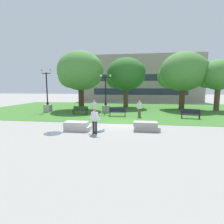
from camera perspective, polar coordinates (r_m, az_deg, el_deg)
name	(u,v)px	position (r m, az deg, el deg)	size (l,w,h in m)	color
ground_plane	(123,124)	(14.80, 3.66, -3.92)	(140.00, 140.00, 0.00)	gray
grass_lawn	(129,109)	(24.65, 5.46, 0.85)	(40.00, 20.00, 0.02)	#3D752D
concrete_block_center	(77,126)	(12.74, -11.29, -4.59)	(1.82, 0.90, 0.64)	#BCB7B2
concrete_block_left	(146,126)	(12.68, 11.09, -4.64)	(1.84, 0.90, 0.64)	#9E9991
person_skateboarder	(95,119)	(11.55, -5.68, -2.42)	(0.92, 0.75, 1.71)	#28282D
skateboard	(99,131)	(12.06, -4.42, -6.25)	(0.83, 0.89, 0.14)	#2D4C75
puddle	(53,133)	(12.39, -18.73, -6.66)	(1.21, 1.21, 0.01)	#47515B
park_bench_near_left	(118,111)	(18.62, 1.81, 0.22)	(1.84, 0.71, 0.90)	#1E232D
park_bench_near_right	(80,110)	(20.34, -10.34, 0.75)	(1.85, 0.72, 0.90)	#284723
park_bench_far_left	(190,113)	(18.91, 24.24, -0.36)	(1.86, 0.78, 0.90)	#1E232D
lamp_post_center	(48,103)	(23.37, -20.28, 2.64)	(1.32, 0.80, 5.26)	#ADA89E
lamp_post_left	(106,105)	(21.19, -2.06, 2.38)	(1.32, 0.80, 4.71)	gray
tree_near_left	(183,72)	(26.54, 22.08, 11.93)	(6.58, 6.26, 7.87)	#4C3823
tree_far_right	(80,71)	(24.56, -10.38, 12.91)	(6.48, 6.17, 7.91)	#42301E
tree_near_right	(126,75)	(27.28, 4.44, 12.06)	(6.10, 5.81, 7.54)	brown
tree_far_left	(218,75)	(26.90, 31.40, 10.19)	(4.85, 4.62, 6.65)	brown
person_bystander_near_lawn	(94,107)	(18.58, -5.85, 1.55)	(0.53, 0.65, 1.71)	#28282D
person_bystander_far_lawn	(139,108)	(18.23, 8.97, 1.37)	(0.64, 0.65, 1.71)	brown
building_facade_distant	(140,78)	(39.00, 9.04, 10.84)	(26.91, 1.03, 10.17)	gray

